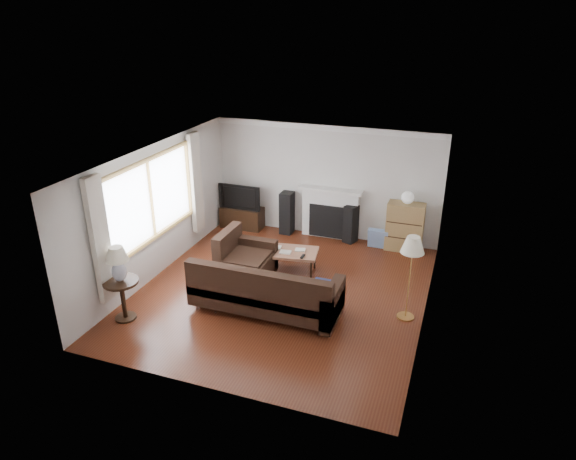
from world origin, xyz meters
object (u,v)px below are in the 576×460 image
(bookshelf, at_px, (405,227))
(sectional_sofa, at_px, (266,288))
(tv_stand, at_px, (242,217))
(coffee_table, at_px, (287,261))
(floor_lamp, at_px, (409,278))
(side_table, at_px, (123,300))

(bookshelf, bearing_deg, sectional_sofa, -119.85)
(bookshelf, xyz_separation_m, sectional_sofa, (-1.84, -3.21, -0.09))
(tv_stand, xyz_separation_m, bookshelf, (3.73, 0.03, 0.28))
(coffee_table, height_order, floor_lamp, floor_lamp)
(tv_stand, xyz_separation_m, floor_lamp, (4.15, -2.60, 0.49))
(bookshelf, height_order, side_table, bookshelf)
(sectional_sofa, xyz_separation_m, floor_lamp, (2.26, 0.58, 0.30))
(sectional_sofa, distance_m, floor_lamp, 2.35)
(tv_stand, relative_size, sectional_sofa, 0.36)
(floor_lamp, distance_m, side_table, 4.67)
(side_table, bearing_deg, floor_lamp, 20.04)
(side_table, bearing_deg, sectional_sofa, 25.59)
(side_table, bearing_deg, tv_stand, 86.93)
(tv_stand, bearing_deg, coffee_table, -45.07)
(tv_stand, relative_size, side_table, 1.37)
(bookshelf, bearing_deg, floor_lamp, -80.96)
(bookshelf, distance_m, sectional_sofa, 3.70)
(tv_stand, height_order, floor_lamp, floor_lamp)
(coffee_table, xyz_separation_m, side_table, (-1.96, -2.45, 0.13))
(tv_stand, height_order, sectional_sofa, sectional_sofa)
(coffee_table, distance_m, floor_lamp, 2.60)
(sectional_sofa, relative_size, coffee_table, 2.31)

